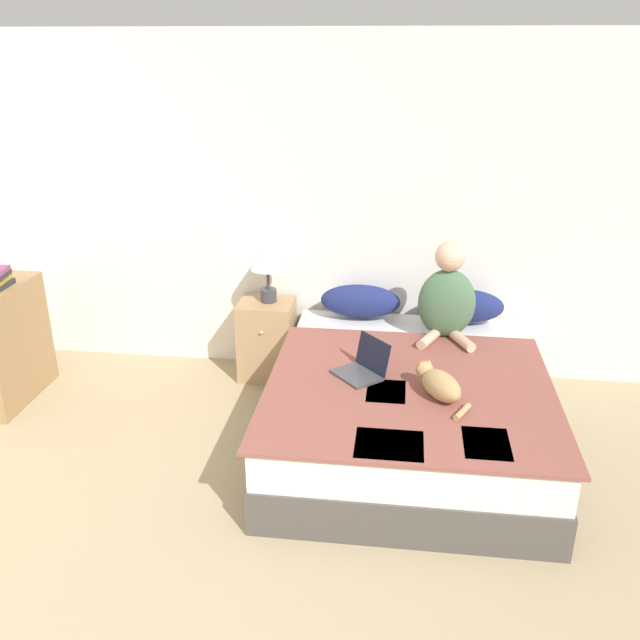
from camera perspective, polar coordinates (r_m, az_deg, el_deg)
wall_back at (r=5.13m, az=1.80°, el=9.13°), size 6.01×0.05×2.55m
bed at (r=4.45m, az=7.39°, el=-7.39°), size 1.74×2.07×0.52m
pillow_near at (r=5.10m, az=3.41°, el=1.60°), size 0.60×0.25×0.25m
pillow_far at (r=5.11m, az=11.94°, el=1.18°), size 0.60×0.25×0.25m
person_sitting at (r=4.77m, az=10.66°, el=1.85°), size 0.40×0.39×0.69m
cat_tabby at (r=4.03m, az=10.01°, el=-5.31°), size 0.32×0.46×0.17m
laptop_open at (r=4.24m, az=3.58°, el=-4.02°), size 0.39×0.39×0.23m
nightstand at (r=5.28m, az=-4.48°, el=-1.61°), size 0.41×0.39×0.62m
table_lamp at (r=5.07m, az=-4.44°, el=5.02°), size 0.26×0.26×0.45m
bookshelf at (r=5.38m, az=-24.89°, el=-1.86°), size 0.29×0.75×0.87m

